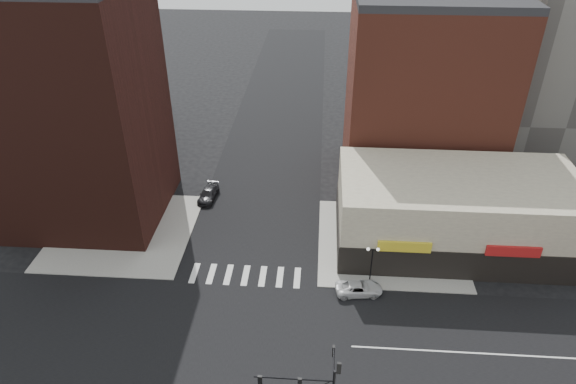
{
  "coord_description": "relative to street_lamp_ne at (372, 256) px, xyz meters",
  "views": [
    {
      "loc": [
        6.73,
        -29.75,
        33.85
      ],
      "look_at": [
        4.21,
        6.47,
        11.0
      ],
      "focal_mm": 32.0,
      "sensor_mm": 36.0,
      "label": 1
    }
  ],
  "objects": [
    {
      "name": "road_ew",
      "position": [
        -12.0,
        -8.0,
        -3.28
      ],
      "size": [
        200.0,
        14.0,
        0.02
      ],
      "primitive_type": "cube",
      "color": "black",
      "rests_on": "ground"
    },
    {
      "name": "building_nw",
      "position": [
        -31.0,
        10.5,
        9.21
      ],
      "size": [
        16.0,
        15.0,
        25.0
      ],
      "primitive_type": "cube",
      "color": "#351610",
      "rests_on": "ground"
    },
    {
      "name": "street_lamp_ne",
      "position": [
        0.0,
        0.0,
        0.0
      ],
      "size": [
        1.22,
        0.32,
        4.16
      ],
      "color": "black",
      "rests_on": "sidewalk_ne"
    },
    {
      "name": "dark_sedan_north",
      "position": [
        -18.5,
        13.77,
        -2.64
      ],
      "size": [
        2.23,
        4.63,
        1.3
      ],
      "primitive_type": "imported",
      "rotation": [
        0.0,
        0.0,
        -0.09
      ],
      "color": "black",
      "rests_on": "ground"
    },
    {
      "name": "building_ne_row",
      "position": [
        9.0,
        7.0,
        0.01
      ],
      "size": [
        24.2,
        12.2,
        8.0
      ],
      "color": "beige",
      "rests_on": "ground"
    },
    {
      "name": "ground",
      "position": [
        -12.0,
        -8.0,
        -3.29
      ],
      "size": [
        240.0,
        240.0,
        0.0
      ],
      "primitive_type": "plane",
      "color": "black",
      "rests_on": "ground"
    },
    {
      "name": "sidewalk_nw",
      "position": [
        -26.5,
        6.5,
        -3.23
      ],
      "size": [
        15.0,
        15.0,
        0.12
      ],
      "primitive_type": "cube",
      "color": "gray",
      "rests_on": "ground"
    },
    {
      "name": "building_nw_low",
      "position": [
        -44.0,
        26.0,
        2.71
      ],
      "size": [
        20.0,
        18.0,
        12.0
      ],
      "primitive_type": "cube",
      "color": "#351610",
      "rests_on": "ground"
    },
    {
      "name": "road_ns",
      "position": [
        -12.0,
        -8.0,
        -3.28
      ],
      "size": [
        14.0,
        200.0,
        0.02
      ],
      "primitive_type": "cube",
      "color": "black",
      "rests_on": "ground"
    },
    {
      "name": "sidewalk_ne",
      "position": [
        2.5,
        6.5,
        -3.23
      ],
      "size": [
        15.0,
        15.0,
        0.12
      ],
      "primitive_type": "cube",
      "color": "gray",
      "rests_on": "ground"
    },
    {
      "name": "white_suv",
      "position": [
        -1.12,
        -1.5,
        -2.68
      ],
      "size": [
        4.6,
        2.56,
        1.22
      ],
      "primitive_type": "imported",
      "rotation": [
        0.0,
        0.0,
        1.7
      ],
      "color": "silver",
      "rests_on": "ground"
    },
    {
      "name": "building_ne_midrise",
      "position": [
        7.0,
        21.5,
        7.71
      ],
      "size": [
        18.0,
        15.0,
        22.0
      ],
      "primitive_type": "cube",
      "color": "brown",
      "rests_on": "ground"
    }
  ]
}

